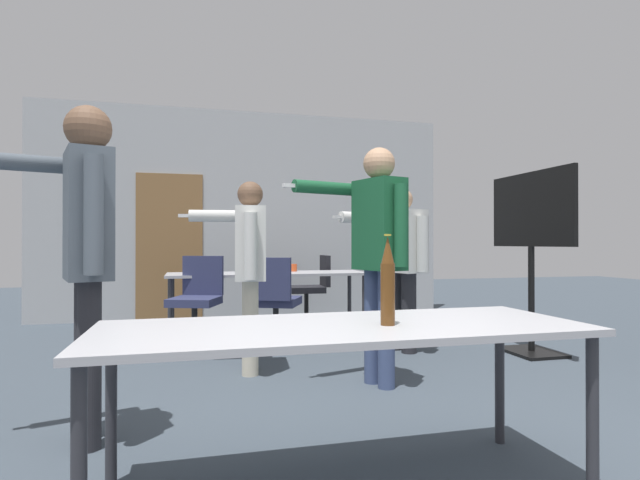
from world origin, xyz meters
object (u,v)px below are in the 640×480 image
at_px(person_near_casual, 85,235).
at_px(beer_bottle, 388,282).
at_px(tv_screen, 531,237).
at_px(office_chair_mid_tucked, 274,306).
at_px(person_far_watching, 378,240).
at_px(person_right_polo, 401,254).
at_px(office_chair_far_right, 197,304).
at_px(office_chair_far_left, 312,291).
at_px(person_left_plaid, 248,258).
at_px(drink_cup, 294,268).

distance_m(person_near_casual, beer_bottle, 1.65).
height_order(tv_screen, office_chair_mid_tucked, tv_screen).
height_order(person_far_watching, office_chair_mid_tucked, person_far_watching).
bearing_deg(person_near_casual, person_right_polo, -73.11).
bearing_deg(office_chair_mid_tucked, tv_screen, 4.94).
bearing_deg(office_chair_far_right, office_chair_far_left, -120.32).
bearing_deg(person_right_polo, person_far_watching, 130.27).
bearing_deg(beer_bottle, person_left_plaid, 99.37).
relative_size(tv_screen, person_right_polo, 1.09).
height_order(tv_screen, person_near_casual, person_near_casual).
height_order(office_chair_far_left, office_chair_far_right, office_chair_far_right).
distance_m(tv_screen, person_left_plaid, 2.75).
bearing_deg(beer_bottle, office_chair_mid_tucked, 90.15).
bearing_deg(office_chair_far_right, beer_bottle, 122.96).
distance_m(person_right_polo, person_far_watching, 1.26).
bearing_deg(tv_screen, person_left_plaid, -89.42).
bearing_deg(office_chair_far_right, person_right_polo, 179.43).
bearing_deg(person_right_polo, tv_screen, -127.56).
distance_m(person_far_watching, drink_cup, 2.53).
bearing_deg(person_left_plaid, office_chair_far_right, 24.38).
relative_size(tv_screen, drink_cup, 19.22).
bearing_deg(office_chair_far_left, drink_cup, 149.99).
xyz_separation_m(person_far_watching, drink_cup, (-0.14, 2.51, -0.33)).
relative_size(office_chair_far_left, beer_bottle, 2.34).
relative_size(person_far_watching, drink_cup, 19.57).
distance_m(person_right_polo, office_chair_mid_tucked, 1.38).
height_order(person_left_plaid, person_far_watching, person_far_watching).
height_order(person_right_polo, office_chair_mid_tucked, person_right_polo).
relative_size(person_far_watching, person_near_casual, 0.99).
xyz_separation_m(office_chair_far_right, beer_bottle, (0.76, -3.36, 0.47)).
bearing_deg(office_chair_far_right, person_left_plaid, 128.98).
xyz_separation_m(tv_screen, drink_cup, (-1.98, 1.86, -0.36)).
xyz_separation_m(person_far_watching, beer_bottle, (-0.55, -1.55, -0.19)).
xyz_separation_m(person_left_plaid, office_chair_mid_tucked, (0.35, 0.86, -0.51)).
bearing_deg(drink_cup, office_chair_far_right, -149.15).
distance_m(office_chair_far_left, drink_cup, 0.76).
relative_size(person_far_watching, office_chair_far_left, 1.98).
relative_size(tv_screen, person_left_plaid, 1.11).
distance_m(person_left_plaid, drink_cup, 2.04).
bearing_deg(office_chair_far_left, person_right_polo, -165.08).
relative_size(tv_screen, office_chair_mid_tucked, 1.89).
bearing_deg(person_far_watching, person_near_casual, 92.04).
xyz_separation_m(person_right_polo, office_chair_far_right, (-1.96, 0.74, -0.52)).
distance_m(office_chair_mid_tucked, drink_cup, 1.15).
relative_size(person_right_polo, person_near_casual, 0.89).
bearing_deg(person_right_polo, person_near_casual, 105.52).
xyz_separation_m(person_right_polo, office_chair_far_left, (-0.43, 2.01, -0.54)).
bearing_deg(office_chair_mid_tucked, person_right_polo, 5.07).
distance_m(person_right_polo, office_chair_far_right, 2.16).
xyz_separation_m(person_far_watching, office_chair_far_left, (0.22, 3.07, -0.68)).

